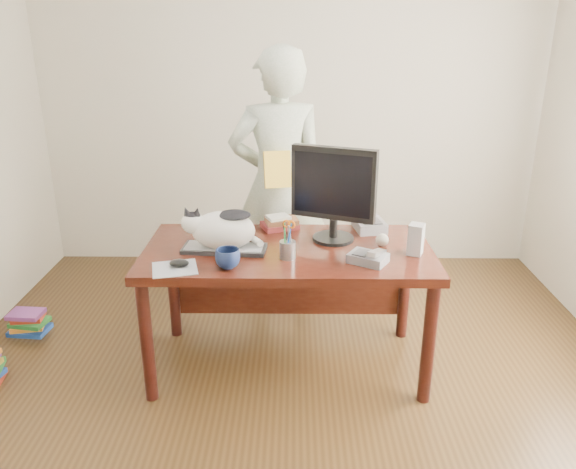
# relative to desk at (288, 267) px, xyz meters

# --- Properties ---
(room) EXTENTS (4.50, 4.50, 4.50)m
(room) POSITION_rel_desk_xyz_m (0.00, -0.68, 0.75)
(room) COLOR black
(room) RESTS_ON ground
(desk) EXTENTS (1.60, 0.80, 0.75)m
(desk) POSITION_rel_desk_xyz_m (0.00, 0.00, 0.00)
(desk) COLOR black
(desk) RESTS_ON ground
(keyboard) EXTENTS (0.47, 0.21, 0.03)m
(keyboard) POSITION_rel_desk_xyz_m (-0.35, -0.12, 0.16)
(keyboard) COLOR black
(keyboard) RESTS_ON desk
(cat) EXTENTS (0.45, 0.24, 0.25)m
(cat) POSITION_rel_desk_xyz_m (-0.37, -0.12, 0.28)
(cat) COLOR white
(cat) RESTS_ON keyboard
(monitor) EXTENTS (0.47, 0.31, 0.55)m
(monitor) POSITION_rel_desk_xyz_m (0.25, 0.04, 0.46)
(monitor) COLOR black
(monitor) RESTS_ON desk
(pen_cup) EXTENTS (0.11, 0.11, 0.22)m
(pen_cup) POSITION_rel_desk_xyz_m (-0.00, -0.22, 0.21)
(pen_cup) COLOR gray
(pen_cup) RESTS_ON desk
(mousepad) EXTENTS (0.27, 0.25, 0.01)m
(mousepad) POSITION_rel_desk_xyz_m (-0.57, -0.37, 0.15)
(mousepad) COLOR #A1A6AD
(mousepad) RESTS_ON desk
(mouse) EXTENTS (0.11, 0.09, 0.04)m
(mouse) POSITION_rel_desk_xyz_m (-0.55, -0.35, 0.17)
(mouse) COLOR black
(mouse) RESTS_ON mousepad
(coffee_mug) EXTENTS (0.16, 0.16, 0.10)m
(coffee_mug) POSITION_rel_desk_xyz_m (-0.30, -0.35, 0.20)
(coffee_mug) COLOR #0D1736
(coffee_mug) RESTS_ON desk
(phone) EXTENTS (0.23, 0.21, 0.09)m
(phone) POSITION_rel_desk_xyz_m (0.42, -0.27, 0.18)
(phone) COLOR slate
(phone) RESTS_ON desk
(speaker) EXTENTS (0.10, 0.11, 0.17)m
(speaker) POSITION_rel_desk_xyz_m (0.69, -0.15, 0.23)
(speaker) COLOR #98989A
(speaker) RESTS_ON desk
(baseball) EXTENTS (0.07, 0.07, 0.07)m
(baseball) POSITION_rel_desk_xyz_m (0.53, -0.04, 0.18)
(baseball) COLOR beige
(baseball) RESTS_ON desk
(book_stack) EXTENTS (0.25, 0.22, 0.08)m
(book_stack) POSITION_rel_desk_xyz_m (-0.05, 0.25, 0.18)
(book_stack) COLOR #521517
(book_stack) RESTS_ON desk
(calculator) EXTENTS (0.20, 0.25, 0.07)m
(calculator) POSITION_rel_desk_xyz_m (0.49, 0.23, 0.18)
(calculator) COLOR slate
(calculator) RESTS_ON desk
(person) EXTENTS (0.73, 0.55, 1.81)m
(person) POSITION_rel_desk_xyz_m (-0.08, 0.69, 0.30)
(person) COLOR white
(person) RESTS_ON ground
(held_book) EXTENTS (0.19, 0.13, 0.24)m
(held_book) POSITION_rel_desk_xyz_m (-0.08, 0.52, 0.45)
(held_book) COLOR yellow
(held_book) RESTS_ON person
(book_pile_b) EXTENTS (0.26, 0.20, 0.15)m
(book_pile_b) POSITION_rel_desk_xyz_m (-1.72, 0.27, -0.53)
(book_pile_b) COLOR #1A429D
(book_pile_b) RESTS_ON ground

